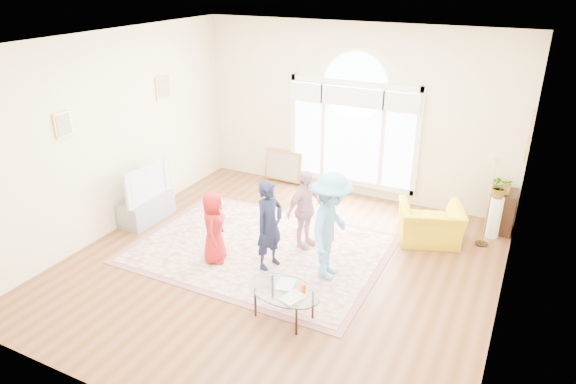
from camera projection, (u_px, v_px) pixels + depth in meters
The scene contains 17 objects.
ground at pixel (279, 265), 7.60m from camera, with size 6.00×6.00×0.00m, color brown.
room_shell at pixel (351, 117), 9.28m from camera, with size 6.00×6.00×6.00m.
area_rug at pixel (260, 249), 8.02m from camera, with size 3.60×2.60×0.02m, color beige.
rug_border at pixel (260, 249), 8.02m from camera, with size 3.80×2.80×0.01m, color #97565B.
tv_console at pixel (147, 209), 8.88m from camera, with size 0.45×1.00×0.42m, color gray.
television at pixel (144, 181), 8.67m from camera, with size 0.17×1.07×0.62m.
coffee_table at pixel (284, 291), 6.31m from camera, with size 1.07×0.77×0.54m.
armchair at pixel (430, 224), 8.13m from camera, with size 0.96×0.84×0.62m, color yellow.
side_cabinet at pixel (502, 211), 8.48m from camera, with size 0.40×0.50×0.70m, color black.
floor_lamp at pixel (494, 169), 7.65m from camera, with size 0.28×0.28×1.51m.
plant_pedestal at pixel (495, 217), 8.27m from camera, with size 0.20×0.20×0.70m, color white.
potted_plant at pixel (500, 186), 8.05m from camera, with size 0.35×0.30×0.39m, color #33722D.
leaning_picture at pixel (283, 182), 10.55m from camera, with size 0.80×0.05×0.62m, color tan.
child_red at pixel (214, 227), 7.49m from camera, with size 0.54×0.35×1.10m, color #AE1A1A.
child_navy at pixel (269, 225), 7.29m from camera, with size 0.49×0.32×1.34m, color #171C36.
child_pink at pixel (304, 209), 7.85m from camera, with size 0.74×0.31×1.26m, color #CE94A5.
child_blue at pixel (331, 226), 7.01m from camera, with size 1.01×0.58×1.56m, color #64AAE7.
Camera 1 is at (3.02, -5.77, 4.06)m, focal length 32.00 mm.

